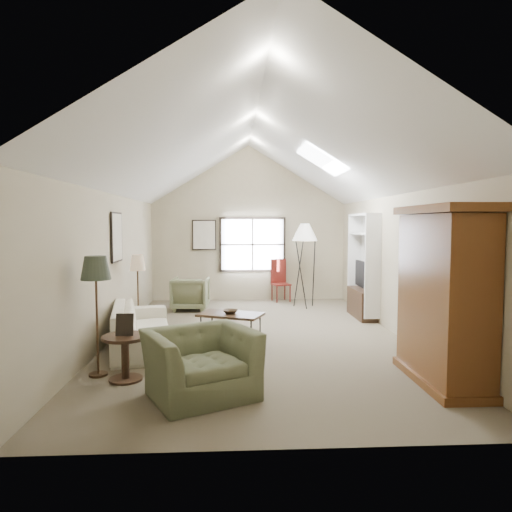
{
  "coord_description": "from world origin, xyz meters",
  "views": [
    {
      "loc": [
        -0.45,
        -7.86,
        1.98
      ],
      "look_at": [
        0.0,
        0.4,
        1.4
      ],
      "focal_mm": 32.0,
      "sensor_mm": 36.0,
      "label": 1
    }
  ],
  "objects": [
    {
      "name": "room_shell",
      "position": [
        0.0,
        0.0,
        3.21
      ],
      "size": [
        5.01,
        8.01,
        4.0
      ],
      "color": "#736952",
      "rests_on": "ground"
    },
    {
      "name": "window",
      "position": [
        0.1,
        3.96,
        1.45
      ],
      "size": [
        1.72,
        0.08,
        1.42
      ],
      "primitive_type": "cube",
      "color": "black",
      "rests_on": "room_shell"
    },
    {
      "name": "skylight",
      "position": [
        1.3,
        0.9,
        3.22
      ],
      "size": [
        0.8,
        1.2,
        0.52
      ],
      "primitive_type": null,
      "color": "white",
      "rests_on": "room_shell"
    },
    {
      "name": "wall_art",
      "position": [
        -1.88,
        1.94,
        1.73
      ],
      "size": [
        1.97,
        3.71,
        0.88
      ],
      "color": "black",
      "rests_on": "room_shell"
    },
    {
      "name": "armoire",
      "position": [
        2.18,
        -2.4,
        1.1
      ],
      "size": [
        0.6,
        1.5,
        2.2
      ],
      "primitive_type": "cube",
      "color": "brown",
      "rests_on": "ground"
    },
    {
      "name": "tv_alcove",
      "position": [
        2.34,
        1.6,
        1.15
      ],
      "size": [
        0.32,
        1.3,
        2.1
      ],
      "primitive_type": "cube",
      "color": "white",
      "rests_on": "ground"
    },
    {
      "name": "media_console",
      "position": [
        2.32,
        1.6,
        0.3
      ],
      "size": [
        0.34,
        1.18,
        0.6
      ],
      "primitive_type": "cube",
      "color": "#382316",
      "rests_on": "ground"
    },
    {
      "name": "tv_panel",
      "position": [
        2.32,
        1.6,
        0.92
      ],
      "size": [
        0.05,
        0.9,
        0.55
      ],
      "primitive_type": "cube",
      "color": "black",
      "rests_on": "media_console"
    },
    {
      "name": "sofa",
      "position": [
        -1.89,
        -0.52,
        0.34
      ],
      "size": [
        1.35,
        2.43,
        0.67
      ],
      "primitive_type": "imported",
      "rotation": [
        0.0,
        0.0,
        1.78
      ],
      "color": "silver",
      "rests_on": "ground"
    },
    {
      "name": "armchair_near",
      "position": [
        -0.8,
        -2.69,
        0.38
      ],
      "size": [
        1.5,
        1.43,
        0.76
      ],
      "primitive_type": "imported",
      "rotation": [
        0.0,
        0.0,
        0.45
      ],
      "color": "#5C6345",
      "rests_on": "ground"
    },
    {
      "name": "armchair_far",
      "position": [
        -1.4,
        2.64,
        0.38
      ],
      "size": [
        0.86,
        0.88,
        0.75
      ],
      "primitive_type": "imported",
      "rotation": [
        0.0,
        0.0,
        3.07
      ],
      "color": "#5E6949",
      "rests_on": "ground"
    },
    {
      "name": "coffee_table",
      "position": [
        -0.46,
        -0.47,
        0.26
      ],
      "size": [
        1.16,
        0.92,
        0.52
      ],
      "primitive_type": "cube",
      "rotation": [
        0.0,
        0.0,
        -0.4
      ],
      "color": "#372116",
      "rests_on": "ground"
    },
    {
      "name": "bowl",
      "position": [
        -0.46,
        -0.47,
        0.55
      ],
      "size": [
        0.32,
        0.32,
        0.06
      ],
      "primitive_type": "imported",
      "rotation": [
        0.0,
        0.0,
        -0.4
      ],
      "color": "#332515",
      "rests_on": "coffee_table"
    },
    {
      "name": "side_table",
      "position": [
        -1.79,
        -2.12,
        0.29
      ],
      "size": [
        0.68,
        0.68,
        0.58
      ],
      "primitive_type": "cylinder",
      "rotation": [
        0.0,
        0.0,
        0.2
      ],
      "color": "#3D2519",
      "rests_on": "ground"
    },
    {
      "name": "side_chair",
      "position": [
        0.82,
        3.7,
        0.54
      ],
      "size": [
        0.51,
        0.51,
        1.08
      ],
      "primitive_type": "cube",
      "rotation": [
        0.0,
        0.0,
        0.27
      ],
      "color": "maroon",
      "rests_on": "ground"
    },
    {
      "name": "tripod_lamp",
      "position": [
        1.28,
        2.79,
        1.02
      ],
      "size": [
        0.75,
        0.75,
        2.03
      ],
      "primitive_type": null,
      "rotation": [
        0.0,
        0.0,
        -0.34
      ],
      "color": "white",
      "rests_on": "ground"
    },
    {
      "name": "dark_lamp",
      "position": [
        -2.19,
        -1.92,
        0.8
      ],
      "size": [
        0.45,
        0.45,
        1.6
      ],
      "primitive_type": null,
      "rotation": [
        0.0,
        0.0,
        0.2
      ],
      "color": "black",
      "rests_on": "ground"
    },
    {
      "name": "tan_lamp",
      "position": [
        -2.19,
        0.68,
        0.72
      ],
      "size": [
        0.34,
        0.34,
        1.44
      ],
      "primitive_type": null,
      "rotation": [
        0.0,
        0.0,
        0.2
      ],
      "color": "tan",
      "rests_on": "ground"
    }
  ]
}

